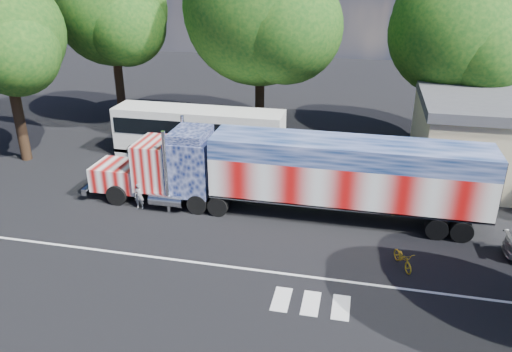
% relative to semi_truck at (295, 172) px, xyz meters
% --- Properties ---
extents(ground, '(100.00, 100.00, 0.00)m').
position_rel_semi_truck_xyz_m(ground, '(-2.17, -2.82, -2.39)').
color(ground, black).
extents(lane_markings, '(30.00, 2.67, 0.01)m').
position_rel_semi_truck_xyz_m(lane_markings, '(-0.46, -6.59, -2.39)').
color(lane_markings, silver).
rests_on(lane_markings, ground).
extents(semi_truck, '(21.81, 3.45, 4.65)m').
position_rel_semi_truck_xyz_m(semi_truck, '(0.00, 0.00, 0.00)').
color(semi_truck, black).
rests_on(semi_truck, ground).
extents(coach_bus, '(11.73, 2.73, 3.41)m').
position_rel_semi_truck_xyz_m(coach_bus, '(-7.71, 6.95, -0.63)').
color(coach_bus, silver).
rests_on(coach_bus, ground).
extents(woman, '(0.60, 0.44, 1.49)m').
position_rel_semi_truck_xyz_m(woman, '(-8.43, -1.32, -1.65)').
color(woman, slate).
rests_on(woman, ground).
extents(bicycle, '(1.19, 1.75, 0.87)m').
position_rel_semi_truck_xyz_m(bicycle, '(5.53, -4.13, -1.96)').
color(bicycle, gold).
rests_on(bicycle, ground).
extents(tree_w_a, '(8.02, 7.64, 12.32)m').
position_rel_semi_truck_xyz_m(tree_w_a, '(-19.13, 3.82, 6.04)').
color(tree_w_a, black).
rests_on(tree_w_a, ground).
extents(tree_nw_a, '(9.04, 8.61, 13.55)m').
position_rel_semi_truck_xyz_m(tree_nw_a, '(-16.18, 12.63, 6.79)').
color(tree_nw_a, black).
rests_on(tree_nw_a, ground).
extents(tree_n_mid, '(11.55, 11.00, 15.06)m').
position_rel_semi_truck_xyz_m(tree_n_mid, '(-4.39, 12.20, 7.11)').
color(tree_n_mid, black).
rests_on(tree_n_mid, ground).
extents(tree_ne_a, '(9.28, 8.84, 12.53)m').
position_rel_semi_truck_xyz_m(tree_ne_a, '(8.96, 13.39, 5.67)').
color(tree_ne_a, black).
rests_on(tree_ne_a, ground).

